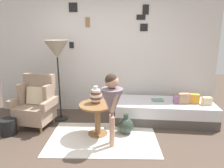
% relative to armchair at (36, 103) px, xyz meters
% --- Properties ---
extents(ground_plane, '(12.00, 12.00, 0.00)m').
position_rel_armchair_xyz_m(ground_plane, '(1.28, -1.07, -0.44)').
color(ground_plane, '#4C3D33').
extents(gallery_wall, '(4.80, 0.12, 2.60)m').
position_rel_armchair_xyz_m(gallery_wall, '(1.28, 0.88, 0.86)').
color(gallery_wall, silver).
rests_on(gallery_wall, ground).
extents(rug, '(1.79, 1.17, 0.01)m').
position_rel_armchair_xyz_m(rug, '(1.29, -0.51, -0.43)').
color(rug, silver).
rests_on(rug, ground).
extents(armchair, '(0.84, 0.70, 0.97)m').
position_rel_armchair_xyz_m(armchair, '(0.00, 0.00, 0.00)').
color(armchair, '#9E7042').
rests_on(armchair, ground).
extents(daybed, '(1.96, 0.95, 0.40)m').
position_rel_armchair_xyz_m(daybed, '(2.47, 0.25, -0.24)').
color(daybed, '#4C4742').
rests_on(daybed, ground).
extents(pillow_head, '(0.17, 0.13, 0.14)m').
position_rel_armchair_xyz_m(pillow_head, '(3.23, 0.10, 0.03)').
color(pillow_head, beige).
rests_on(pillow_head, daybed).
extents(pillow_mid, '(0.19, 0.15, 0.18)m').
position_rel_armchair_xyz_m(pillow_mid, '(3.02, 0.18, 0.05)').
color(pillow_mid, orange).
rests_on(pillow_mid, daybed).
extents(pillow_back, '(0.21, 0.13, 0.20)m').
position_rel_armchair_xyz_m(pillow_back, '(2.81, 0.16, 0.06)').
color(pillow_back, tan).
rests_on(pillow_back, daybed).
extents(pillow_extra, '(0.22, 0.13, 0.15)m').
position_rel_armchair_xyz_m(pillow_extra, '(2.73, 0.18, 0.04)').
color(pillow_extra, gray).
rests_on(pillow_extra, daybed).
extents(side_table, '(0.62, 0.62, 0.56)m').
position_rel_armchair_xyz_m(side_table, '(1.19, -0.36, -0.03)').
color(side_table, olive).
rests_on(side_table, ground).
extents(vase_striped, '(0.20, 0.20, 0.30)m').
position_rel_armchair_xyz_m(vase_striped, '(1.16, -0.30, 0.25)').
color(vase_striped, brown).
rests_on(vase_striped, side_table).
extents(floor_lamp, '(0.47, 0.47, 1.59)m').
position_rel_armchair_xyz_m(floor_lamp, '(0.37, 0.28, 0.94)').
color(floor_lamp, black).
rests_on(floor_lamp, ground).
extents(person_child, '(0.34, 0.34, 1.16)m').
position_rel_armchair_xyz_m(person_child, '(1.44, -0.70, 0.30)').
color(person_child, tan).
rests_on(person_child, ground).
extents(book_on_daybed, '(0.23, 0.17, 0.03)m').
position_rel_armchair_xyz_m(book_on_daybed, '(2.33, 0.30, -0.02)').
color(book_on_daybed, gray).
rests_on(book_on_daybed, daybed).
extents(demijohn_near, '(0.28, 0.28, 0.37)m').
position_rel_armchair_xyz_m(demijohn_near, '(1.67, -0.31, -0.29)').
color(demijohn_near, '#2D3D33').
rests_on(demijohn_near, ground).
extents(magazine_basket, '(0.28, 0.28, 0.28)m').
position_rel_armchair_xyz_m(magazine_basket, '(-0.37, -0.39, -0.30)').
color(magazine_basket, black).
rests_on(magazine_basket, ground).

